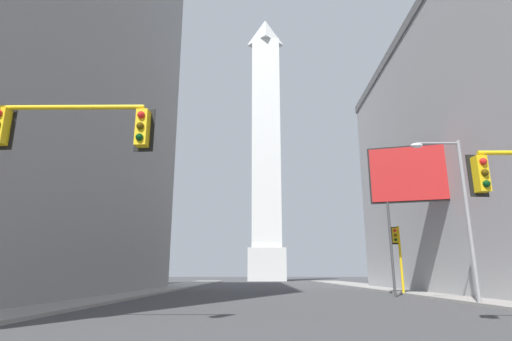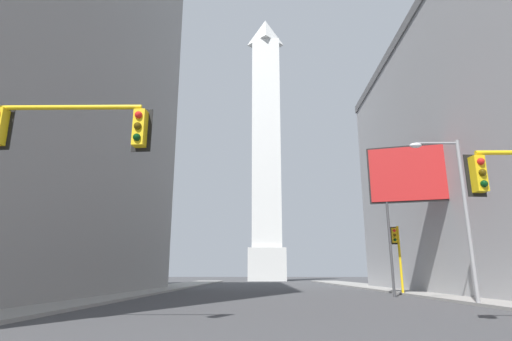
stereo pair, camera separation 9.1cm
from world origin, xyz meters
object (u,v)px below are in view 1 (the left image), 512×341
at_px(traffic_light_mid_right, 398,249).
at_px(traffic_light_near_left, 40,153).
at_px(obelisk, 266,146).
at_px(billboard_sign, 421,176).
at_px(street_lamp, 458,201).

bearing_deg(traffic_light_mid_right, traffic_light_near_left, -130.27).
bearing_deg(traffic_light_mid_right, obelisk, 98.87).
distance_m(traffic_light_mid_right, billboard_sign, 5.95).
xyz_separation_m(traffic_light_mid_right, billboard_sign, (0.91, -3.38, 4.81)).
distance_m(obelisk, traffic_light_near_left, 81.66).
xyz_separation_m(obelisk, traffic_light_mid_right, (8.99, -57.59, -26.87)).
distance_m(traffic_light_mid_right, street_lamp, 10.58).
relative_size(obelisk, traffic_light_near_left, 9.97).
bearing_deg(traffic_light_near_left, traffic_light_mid_right, 49.73).
distance_m(traffic_light_near_left, street_lamp, 18.85).
bearing_deg(billboard_sign, obelisk, 99.22).
relative_size(traffic_light_mid_right, street_lamp, 0.60).
relative_size(obelisk, traffic_light_mid_right, 12.70).
bearing_deg(obelisk, traffic_light_near_left, -95.67).
xyz_separation_m(obelisk, traffic_light_near_left, (-7.67, -77.26, -25.33)).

